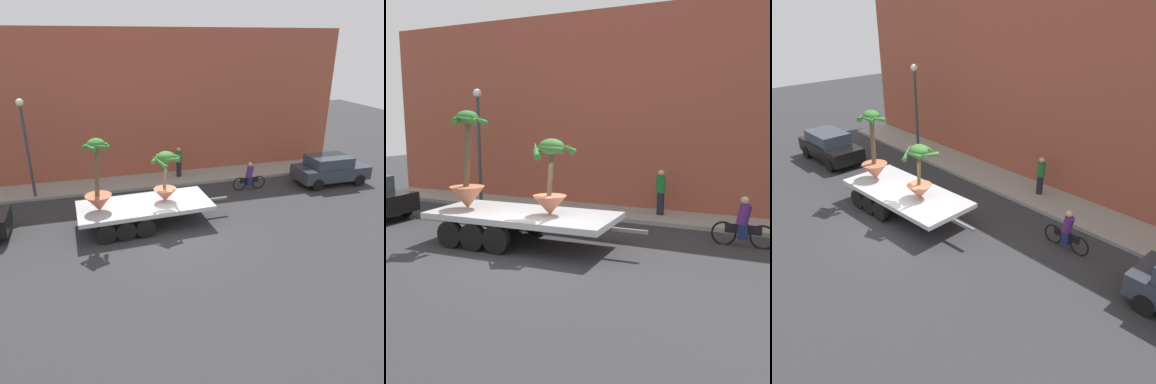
{
  "view_description": "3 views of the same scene",
  "coord_description": "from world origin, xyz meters",
  "views": [
    {
      "loc": [
        -2.91,
        -13.62,
        7.49
      ],
      "look_at": [
        1.22,
        0.97,
        1.3
      ],
      "focal_mm": 35.18,
      "sensor_mm": 36.0,
      "label": 1
    },
    {
      "loc": [
        6.25,
        -10.03,
        3.76
      ],
      "look_at": [
        0.71,
        1.54,
        1.63
      ],
      "focal_mm": 41.7,
      "sensor_mm": 36.0,
      "label": 2
    },
    {
      "loc": [
        11.65,
        -7.32,
        8.16
      ],
      "look_at": [
        1.63,
        1.93,
        1.53
      ],
      "focal_mm": 38.12,
      "sensor_mm": 36.0,
      "label": 3
    }
  ],
  "objects": [
    {
      "name": "street_lamp",
      "position": [
        -5.76,
        5.3,
        3.23
      ],
      "size": [
        0.36,
        0.36,
        4.83
      ],
      "color": "#383D42",
      "rests_on": "sidewalk"
    },
    {
      "name": "potted_palm_rear",
      "position": [
        0.07,
        1.06,
        1.99
      ],
      "size": [
        1.36,
        1.33,
        2.21
      ],
      "color": "#B26647",
      "rests_on": "flatbed_trailer"
    },
    {
      "name": "potted_palm_middle",
      "position": [
        -2.72,
        0.8,
        2.06
      ],
      "size": [
        1.16,
        1.14,
        3.02
      ],
      "color": "#B26647",
      "rests_on": "flatbed_trailer"
    },
    {
      "name": "building_facade",
      "position": [
        0.0,
        7.8,
        4.04
      ],
      "size": [
        24.0,
        1.2,
        8.08
      ],
      "primitive_type": "cube",
      "color": "#9E4C38",
      "rests_on": "ground"
    },
    {
      "name": "pedestrian_near_gate",
      "position": [
        1.92,
        6.23,
        1.04
      ],
      "size": [
        0.36,
        0.36,
        1.71
      ],
      "color": "black",
      "rests_on": "sidewalk"
    },
    {
      "name": "flatbed_trailer",
      "position": [
        -1.11,
        1.01,
        0.77
      ],
      "size": [
        6.68,
        2.74,
        0.98
      ],
      "color": "#B7BABF",
      "rests_on": "ground"
    },
    {
      "name": "cyclist",
      "position": [
        5.13,
        3.61,
        0.67
      ],
      "size": [
        1.84,
        0.34,
        1.54
      ],
      "color": "black",
      "rests_on": "ground"
    },
    {
      "name": "trailing_car",
      "position": [
        -8.46,
        1.47,
        0.82
      ],
      "size": [
        4.19,
        1.87,
        1.58
      ],
      "color": "black",
      "rests_on": "ground"
    },
    {
      "name": "ground_plane",
      "position": [
        0.0,
        0.0,
        0.0
      ],
      "size": [
        60.0,
        60.0,
        0.0
      ],
      "primitive_type": "plane",
      "color": "#2D2D30"
    },
    {
      "name": "sidewalk",
      "position": [
        0.0,
        6.1,
        0.07
      ],
      "size": [
        24.0,
        2.2,
        0.15
      ],
      "primitive_type": "cube",
      "color": "gray",
      "rests_on": "ground"
    }
  ]
}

